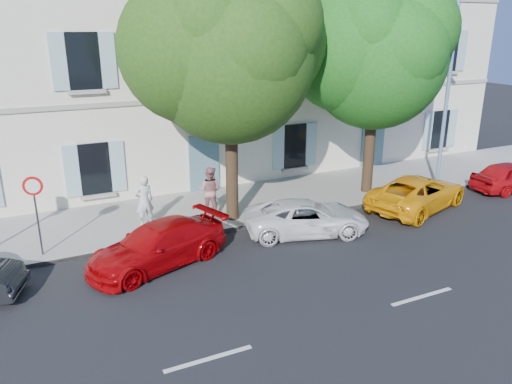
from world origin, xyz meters
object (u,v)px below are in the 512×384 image
tree_left (230,59)px  street_lamp (452,81)px  road_sign (35,199)px  car_red_hatchback (512,176)px  tree_right (376,60)px  car_white_coupe (307,217)px  car_red_coupe (158,245)px  pedestrian_a (144,201)px  car_yellow_supercar (417,193)px  pedestrian_b (210,190)px

tree_left → street_lamp: (9.50, -0.50, -1.08)m
road_sign → street_lamp: bearing=-0.8°
car_red_hatchback → tree_right: size_ratio=0.45×
car_white_coupe → car_red_hatchback: (10.43, 0.25, 0.05)m
car_red_coupe → pedestrian_a: (0.32, 2.86, 0.42)m
street_lamp → car_white_coupe: bearing=-168.6°
car_red_hatchback → car_white_coupe: bearing=93.3°
tree_left → car_white_coupe: bearing=-47.2°
car_white_coupe → tree_left: bearing=59.6°
tree_left → street_lamp: tree_left is taller
car_yellow_supercar → car_red_hatchback: 5.29m
car_yellow_supercar → street_lamp: size_ratio=0.59×
car_white_coupe → street_lamp: (7.61, 1.54, 4.09)m
car_white_coupe → car_yellow_supercar: size_ratio=0.89×
street_lamp → road_sign: bearing=179.2°
car_white_coupe → road_sign: road_sign is taller
pedestrian_a → car_red_hatchback: bearing=162.5°
tree_right → car_yellow_supercar: bearing=-73.1°
tree_right → tree_left: bearing=-175.8°
tree_left → tree_right: size_ratio=1.04×
road_sign → tree_left: bearing=2.5°
car_white_coupe → car_red_hatchback: car_red_hatchback is taller
car_white_coupe → car_yellow_supercar: bearing=-70.4°
road_sign → street_lamp: (15.93, -0.22, 2.72)m
car_yellow_supercar → tree_right: tree_right is taller
car_red_coupe → car_white_coupe: (5.23, 0.15, -0.05)m
road_sign → car_yellow_supercar: bearing=-6.4°
pedestrian_b → tree_left: bearing=165.7°
road_sign → car_red_hatchback: bearing=-4.6°
tree_right → street_lamp: size_ratio=1.05×
car_red_coupe → pedestrian_a: 2.91m
road_sign → pedestrian_a: road_sign is taller
road_sign → pedestrian_a: size_ratio=1.38×
car_yellow_supercar → pedestrian_b: (-7.58, 2.60, 0.40)m
car_white_coupe → car_yellow_supercar: car_yellow_supercar is taller
car_red_hatchback → car_yellow_supercar: bearing=91.9°
tree_left → pedestrian_a: size_ratio=4.79×
car_white_coupe → tree_left: size_ratio=0.48×
car_red_coupe → pedestrian_a: pedestrian_a is taller
car_red_coupe → car_red_hatchback: car_red_hatchback is taller
street_lamp → tree_right: bearing=163.0°
car_red_coupe → tree_right: (9.68, 2.65, 4.91)m
car_yellow_supercar → pedestrian_a: 10.35m
car_red_hatchback → tree_left: 13.46m
tree_left → pedestrian_a: 5.62m
street_lamp → pedestrian_a: 13.08m
car_red_coupe → street_lamp: bearing=78.6°
car_yellow_supercar → street_lamp: 4.89m
car_yellow_supercar → tree_right: (-0.69, 2.26, 4.89)m
car_yellow_supercar → tree_left: 8.87m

